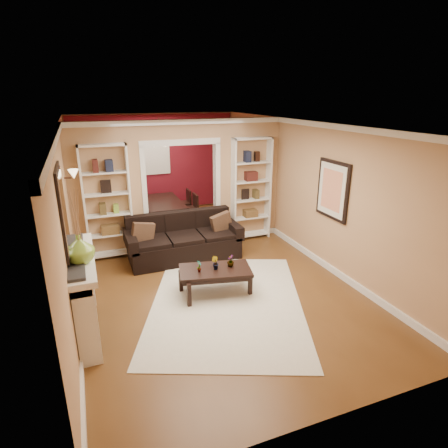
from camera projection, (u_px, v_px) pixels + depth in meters
name	position (u px, v px, depth m)	size (l,w,h in m)	color
floor	(200.00, 265.00, 7.35)	(8.00, 8.00, 0.00)	brown
ceiling	(196.00, 123.00, 6.46)	(8.00, 8.00, 0.00)	white
wall_back	(156.00, 163.00, 10.43)	(8.00, 8.00, 0.00)	tan
wall_front	(330.00, 308.00, 3.38)	(8.00, 8.00, 0.00)	tan
wall_left	(67.00, 212.00, 6.14)	(8.00, 8.00, 0.00)	tan
wall_right	(303.00, 188.00, 7.67)	(8.00, 8.00, 0.00)	tan
partition_wall	(181.00, 185.00, 7.96)	(4.50, 0.15, 2.70)	tan
red_back_panel	(156.00, 165.00, 10.41)	(4.44, 0.04, 2.64)	maroon
dining_window	(156.00, 157.00, 10.30)	(0.78, 0.03, 0.98)	#8CA5CC
area_rug	(227.00, 302.00, 6.02)	(2.36, 3.31, 0.01)	silver
sofa	(184.00, 237.00, 7.53)	(2.28, 0.98, 0.89)	black
pillow_left	(143.00, 233.00, 7.17)	(0.42, 0.12, 0.42)	brown
pillow_right	(221.00, 223.00, 7.72)	(0.43, 0.12, 0.43)	brown
coffee_table	(215.00, 281.00, 6.25)	(1.17, 0.63, 0.44)	black
plant_left	(199.00, 266.00, 6.05)	(0.10, 0.07, 0.20)	#336626
plant_center	(215.00, 263.00, 6.14)	(0.12, 0.10, 0.22)	#336626
plant_right	(230.00, 261.00, 6.23)	(0.11, 0.11, 0.20)	#336626
bookshelf_left	(108.00, 203.00, 7.35)	(0.90, 0.30, 2.30)	white
bookshelf_right	(251.00, 189.00, 8.40)	(0.90, 0.30, 2.30)	white
fireplace	(86.00, 294.00, 5.12)	(0.32, 1.70, 1.16)	white
vase	(80.00, 249.00, 4.66)	(0.36, 0.36, 0.38)	#7EAA37
mirror	(63.00, 210.00, 4.68)	(0.03, 0.95, 1.10)	silver
wall_sconce	(70.00, 176.00, 6.50)	(0.18, 0.18, 0.22)	#FFE0A5
framed_art	(332.00, 190.00, 6.70)	(0.04, 0.85, 1.05)	black
dining_table	(164.00, 212.00, 9.66)	(0.94, 1.69, 0.59)	black
dining_chair_nw	(144.00, 211.00, 9.16)	(0.46, 0.46, 0.92)	black
dining_chair_ne	(188.00, 209.00, 9.55)	(0.40, 0.40, 0.80)	black
dining_chair_sw	(140.00, 207.00, 9.70)	(0.40, 0.40, 0.82)	black
dining_chair_se	(182.00, 204.00, 10.08)	(0.38, 0.38, 0.77)	black
chandelier	(164.00, 145.00, 9.06)	(0.50, 0.50, 0.30)	#321D17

